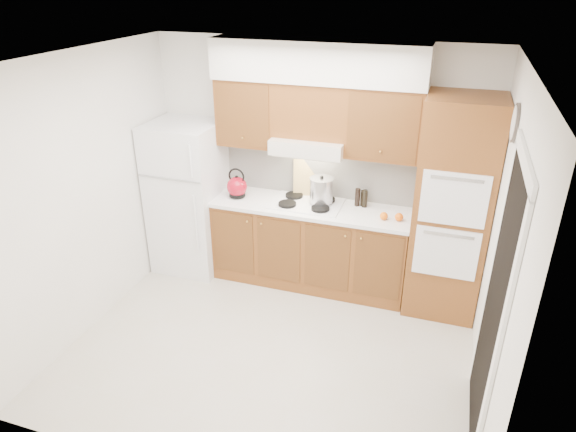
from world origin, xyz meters
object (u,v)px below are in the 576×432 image
object	(u,v)px
oven_cabinet	(452,210)
fridge	(189,197)
stock_pot	(321,190)
kettle	(237,187)

from	to	relation	value
oven_cabinet	fridge	bearing A→B (deg)	-179.30
fridge	stock_pot	distance (m)	1.55
fridge	kettle	distance (m)	0.63
oven_cabinet	stock_pot	size ratio (longest dim) A/B	8.65
fridge	oven_cabinet	xyz separation A→B (m)	(2.85, 0.03, 0.24)
fridge	stock_pot	size ratio (longest dim) A/B	6.77
kettle	fridge	bearing A→B (deg)	-160.53
fridge	stock_pot	xyz separation A→B (m)	(1.52, 0.12, 0.24)
oven_cabinet	kettle	xyz separation A→B (m)	(-2.25, -0.02, -0.04)
fridge	oven_cabinet	bearing A→B (deg)	0.70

